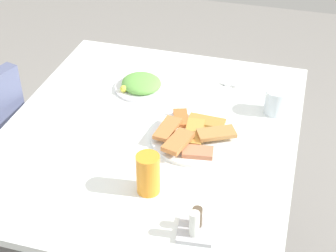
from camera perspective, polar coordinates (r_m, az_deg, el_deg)
The scene contains 9 objects.
dining_table at distance 1.71m, azimuth -2.01°, elevation -2.75°, with size 1.09×0.94×0.77m.
pide_platter at distance 1.61m, azimuth 2.99°, elevation -1.06°, with size 0.29×0.29×0.05m.
salad_plate_greens at distance 1.86m, azimuth -3.02°, elevation 4.66°, with size 0.20×0.20×0.05m.
soda_can at distance 1.40m, azimuth -2.24°, elevation -5.36°, with size 0.07×0.07×0.12m, color orange.
drinking_glass at distance 1.76m, azimuth 11.91°, elevation 2.68°, with size 0.07×0.07×0.09m, color silver.
paper_napkin at distance 1.96m, azimuth 8.08°, elevation 5.40°, with size 0.16×0.16×0.00m, color white.
fork at distance 1.95m, azimuth 8.61°, elevation 5.42°, with size 0.17×0.02×0.01m, color silver.
spoon at distance 1.96m, azimuth 7.57°, elevation 5.58°, with size 0.16×0.01×0.01m, color silver.
condiment_caddy at distance 1.31m, azimuth 3.08°, elevation -11.11°, with size 0.10×0.10×0.09m.
Camera 1 is at (-1.27, -0.42, 1.76)m, focal length 54.54 mm.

